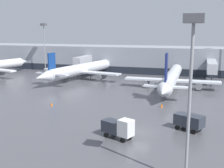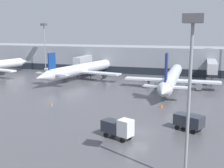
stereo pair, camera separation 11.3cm
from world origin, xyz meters
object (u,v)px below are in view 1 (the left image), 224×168
(apron_light_mast_4, at_px, (44,34))
(apron_light_mast_3, at_px, (192,50))
(service_truck_1, at_px, (189,121))
(service_truck_0, at_px, (118,127))
(parked_jet_1, at_px, (80,70))
(parked_jet_2, at_px, (172,78))
(traffic_cone_0, at_px, (162,105))
(traffic_cone_1, at_px, (52,104))

(apron_light_mast_4, bearing_deg, apron_light_mast_3, -49.79)
(apron_light_mast_3, bearing_deg, apron_light_mast_4, 130.21)
(service_truck_1, xyz_separation_m, apron_light_mast_3, (0.34, -14.94, 11.32))
(service_truck_0, bearing_deg, parked_jet_1, 142.36)
(parked_jet_2, xyz_separation_m, apron_light_mast_4, (-46.25, 16.10, 10.94))
(service_truck_0, height_order, service_truck_1, service_truck_0)
(service_truck_1, bearing_deg, apron_light_mast_3, 117.49)
(apron_light_mast_4, bearing_deg, traffic_cone_0, -37.12)
(service_truck_1, height_order, traffic_cone_1, service_truck_1)
(traffic_cone_1, distance_m, apron_light_mast_3, 36.49)
(parked_jet_1, bearing_deg, apron_light_mast_3, -135.48)
(service_truck_1, bearing_deg, parked_jet_2, -53.23)
(service_truck_0, relative_size, traffic_cone_1, 7.54)
(service_truck_0, distance_m, traffic_cone_1, 21.55)
(parked_jet_2, xyz_separation_m, apron_light_mast_3, (6.10, -45.82, 10.18))
(service_truck_1, xyz_separation_m, traffic_cone_1, (-26.52, 6.36, -1.18))
(parked_jet_1, xyz_separation_m, service_truck_0, (24.60, -42.74, -1.32))
(parked_jet_2, xyz_separation_m, service_truck_1, (5.76, -30.88, -1.15))
(parked_jet_2, relative_size, service_truck_0, 8.16)
(apron_light_mast_4, bearing_deg, service_truck_1, -42.09)
(parked_jet_1, bearing_deg, service_truck_1, -126.27)
(service_truck_1, xyz_separation_m, traffic_cone_0, (-5.61, 11.86, -1.17))
(apron_light_mast_3, distance_m, apron_light_mast_4, 81.08)
(parked_jet_2, bearing_deg, service_truck_0, 174.27)
(service_truck_1, height_order, apron_light_mast_4, apron_light_mast_4)
(traffic_cone_0, bearing_deg, apron_light_mast_3, -77.49)
(apron_light_mast_3, bearing_deg, traffic_cone_0, 102.51)
(parked_jet_1, xyz_separation_m, apron_light_mast_4, (-18.34, 10.46, 10.66))
(service_truck_0, bearing_deg, apron_light_mast_4, 151.34)
(service_truck_0, height_order, apron_light_mast_3, apron_light_mast_3)
(service_truck_1, relative_size, apron_light_mast_4, 0.27)
(parked_jet_2, xyz_separation_m, traffic_cone_0, (0.15, -19.02, -2.32))
(traffic_cone_1, bearing_deg, apron_light_mast_4, 122.11)
(traffic_cone_1, bearing_deg, parked_jet_2, 49.74)
(traffic_cone_0, relative_size, apron_light_mast_3, 0.04)
(traffic_cone_0, bearing_deg, apron_light_mast_4, 142.88)
(apron_light_mast_3, bearing_deg, traffic_cone_1, 141.58)
(service_truck_0, xyz_separation_m, traffic_cone_1, (-17.45, 12.59, -1.28))
(parked_jet_1, distance_m, apron_light_mast_4, 23.65)
(parked_jet_1, bearing_deg, traffic_cone_0, -120.26)
(service_truck_0, bearing_deg, service_truck_1, 56.87)
(parked_jet_2, distance_m, service_truck_0, 37.26)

